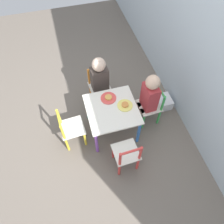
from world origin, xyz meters
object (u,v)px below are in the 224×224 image
chair_yellow (70,129)px  chair_red (127,155)px  chair_orange (99,87)px  child_back (148,97)px  child_left (100,80)px  plate_left (108,98)px  chair_green (151,106)px  plate_back (125,105)px  storage_bin (162,102)px  kids_table (112,112)px

chair_yellow → chair_red: same height
chair_orange → child_back: bearing=-48.7°
chair_red → child_left: bearing=-89.4°
child_left → child_back: bearing=-45.0°
chair_yellow → plate_left: (-0.18, 0.50, 0.18)m
plate_left → child_back: bearing=74.1°
child_left → chair_yellow: bearing=-138.9°
plate_left → chair_yellow: bearing=-70.1°
chair_yellow → child_left: size_ratio=0.69×
chair_yellow → plate_left: size_ratio=2.97×
chair_green → plate_back: chair_green is taller
storage_bin → plate_left: bearing=-88.3°
kids_table → storage_bin: 0.82m
plate_left → kids_table: bearing=-0.0°
chair_yellow → storage_bin: size_ratio=2.27×
plate_left → chair_green: bearing=76.3°
kids_table → storage_bin: bearing=103.1°
child_left → storage_bin: 0.91m
kids_table → chair_red: bearing=2.3°
chair_yellow → plate_back: bearing=-90.8°
child_left → plate_back: bearing=-71.3°
chair_orange → plate_left: (0.35, 0.03, 0.18)m
plate_back → storage_bin: 0.72m
chair_orange → chair_yellow: bearing=-135.1°
chair_red → storage_bin: 1.01m
chair_red → plate_back: 0.54m
chair_red → child_left: 0.95m
storage_bin → chair_yellow: bearing=-80.8°
chair_yellow → plate_back: (-0.03, 0.65, 0.18)m
plate_left → plate_back: bearing=45.0°
chair_green → child_left: bearing=-131.3°
plate_back → chair_orange: bearing=-159.9°
plate_left → chair_red: bearing=1.8°
storage_bin → chair_orange: bearing=-112.6°
kids_table → plate_back: plate_back is taller
child_left → kids_table: bearing=-90.0°
kids_table → plate_back: size_ratio=3.27×
chair_red → plate_left: bearing=-90.5°
chair_yellow → chair_red: 0.70m
chair_green → plate_left: bearing=-107.2°
chair_red → child_back: bearing=-130.8°
kids_table → child_left: size_ratio=0.73×
kids_table → chair_yellow: bearing=-86.7°
storage_bin → chair_green: bearing=-60.1°
chair_green → storage_bin: chair_green is taller
child_back → storage_bin: (-0.15, 0.31, -0.40)m
chair_yellow → child_left: child_left is taller
chair_yellow → storage_bin: (-0.20, 1.24, -0.19)m
kids_table → chair_green: 0.51m
chair_green → chair_yellow: bearing=-90.1°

